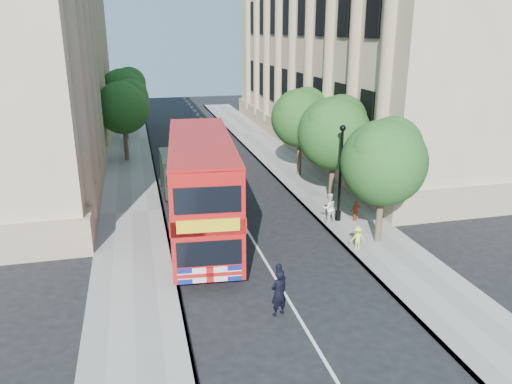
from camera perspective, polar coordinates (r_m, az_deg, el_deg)
ground at (r=20.54m, az=2.78°, el=-10.70°), size 120.00×120.00×0.00m
pavement_right at (r=30.96m, az=7.75°, el=-0.55°), size 3.50×80.00×0.12m
pavement_left at (r=28.94m, az=-13.99°, el=-2.29°), size 3.50×80.00×0.12m
building_right at (r=45.41m, az=11.46°, el=16.68°), size 12.00×38.00×18.00m
building_left at (r=42.10m, az=-26.53°, el=15.11°), size 12.00×38.00×18.00m
tree_right_near at (r=23.77m, az=14.48°, el=3.81°), size 4.00×4.00×6.08m
tree_right_mid at (r=29.01m, az=8.98°, el=7.09°), size 4.20×4.20×6.37m
tree_right_far at (r=34.55m, az=5.14°, el=8.78°), size 4.00×4.00×6.15m
tree_left_far at (r=39.63m, az=-14.94°, el=9.64°), size 4.00×4.00×6.30m
tree_left_back at (r=47.54m, az=-14.90°, el=11.29°), size 4.20×4.20×6.65m
lamp_post at (r=26.43m, az=9.59°, el=1.65°), size 0.32×0.32×5.16m
double_decker_bus at (r=23.90m, az=-6.20°, el=0.65°), size 3.82×11.00×4.99m
box_van at (r=31.63m, az=-9.05°, el=2.03°), size 1.87×4.45×2.53m
police_constable at (r=18.27m, az=2.58°, el=-11.44°), size 0.76×0.63×1.78m
woman_pedestrian at (r=26.58m, az=8.33°, el=-1.79°), size 0.81×0.65×1.60m
child_a at (r=27.08m, az=11.34°, el=-2.10°), size 0.71×0.44×1.14m
child_b at (r=23.65m, az=11.51°, el=-5.16°), size 0.75×0.44×1.14m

